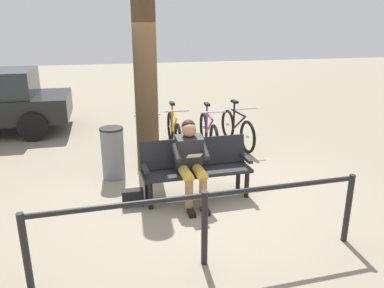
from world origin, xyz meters
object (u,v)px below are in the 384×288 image
bicycle_black (237,129)px  bicycle_orange (209,133)px  person_reading (191,158)px  bicycle_blue (145,136)px  tree_trunk (146,81)px  litter_bin (113,153)px  bench (196,164)px  bicycle_purple (174,131)px  handbag (133,198)px

bicycle_black → bicycle_orange: size_ratio=1.00×
person_reading → bicycle_black: 2.85m
person_reading → bicycle_blue: (0.36, -2.29, -0.31)m
bicycle_black → person_reading: bearing=-37.6°
tree_trunk → bicycle_black: tree_trunk is taller
litter_bin → bicycle_blue: (-0.67, -1.11, -0.08)m
bench → bicycle_purple: (-0.14, -2.31, -0.15)m
bicycle_black → handbag: bearing=-50.2°
bench → handbag: bearing=4.9°
bicycle_orange → bicycle_blue: size_ratio=1.00×
bench → tree_trunk: bearing=-68.1°
bicycle_black → bicycle_orange: (0.66, 0.12, 0.00)m
bench → bicycle_black: bearing=-125.0°
person_reading → bicycle_purple: size_ratio=0.71×
bench → tree_trunk: (0.53, -1.27, 1.06)m
bench → bicycle_orange: bicycle_orange is taller
bicycle_orange → bench: bearing=-17.2°
bicycle_blue → bench: bearing=11.7°
bicycle_orange → tree_trunk: bearing=-55.1°
bench → bicycle_blue: bicycle_blue is taller
bicycle_orange → bicycle_purple: (0.67, -0.25, 0.00)m
bench → person_reading: bearing=54.1°
litter_bin → bicycle_orange: bearing=-152.0°
person_reading → bicycle_blue: bearing=-81.8°
bench → litter_bin: size_ratio=1.85×
bicycle_black → bicycle_purple: size_ratio=1.00×
handbag → litter_bin: size_ratio=0.35×
tree_trunk → bicycle_purple: 1.73m
tree_trunk → bicycle_purple: bearing=-122.9°
bicycle_black → tree_trunk: bearing=-69.0°
bicycle_purple → bicycle_blue: (0.62, 0.18, 0.00)m
person_reading → bicycle_blue: 2.34m
person_reading → litter_bin: bearing=-49.5°
person_reading → litter_bin: 1.59m
bicycle_black → bicycle_orange: 0.68m
bicycle_black → bench: bearing=-37.5°
litter_bin → bicycle_black: bearing=-156.2°
bicycle_orange → bicycle_purple: 0.72m
tree_trunk → bicycle_orange: 1.97m
person_reading → bicycle_black: (-1.59, -2.34, -0.31)m
person_reading → handbag: (0.83, -0.07, -0.54)m
litter_bin → bicycle_blue: bicycle_blue is taller
person_reading → bicycle_orange: person_reading is taller
handbag → bicycle_orange: size_ratio=0.18×
bicycle_black → bicycle_blue: same height
bench → bicycle_purple: size_ratio=0.96×
tree_trunk → bicycle_orange: bearing=-149.6°
person_reading → handbag: 1.00m
handbag → bicycle_purple: bicycle_purple is taller
handbag → bicycle_black: (-2.43, -2.27, 0.24)m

